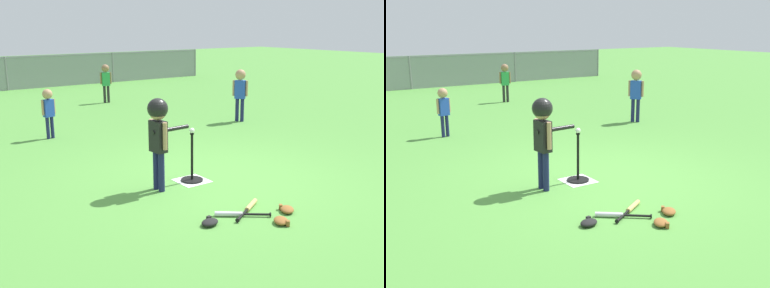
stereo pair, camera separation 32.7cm
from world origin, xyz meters
The scene contains 14 objects.
ground_plane centered at (0.00, 0.00, 0.00)m, with size 60.00×60.00×0.00m, color #51933D.
home_plate centered at (-0.40, 0.15, 0.00)m, with size 0.44×0.44×0.01m, color white.
batting_tee centered at (-0.40, 0.15, 0.11)m, with size 0.32×0.32×0.71m.
baseball_on_tee centered at (-0.40, 0.15, 0.75)m, with size 0.07×0.07×0.07m, color white.
batter_child centered at (-0.98, 0.11, 0.90)m, with size 0.65×0.36×1.27m.
fielder_deep_right centered at (-1.17, 3.86, 0.63)m, with size 0.29×0.19×0.98m.
fielder_deep_center centered at (1.64, 7.16, 0.71)m, with size 0.32×0.22×1.10m.
fielder_near_left centered at (2.98, 2.92, 0.78)m, with size 0.26×0.29×1.21m.
spare_bat_silver centered at (-0.74, -1.17, 0.03)m, with size 0.56×0.45×0.06m.
spare_bat_wood centered at (-0.45, -1.12, 0.03)m, with size 0.62×0.38×0.06m.
glove_by_plate centered at (-0.14, -1.44, 0.04)m, with size 0.27×0.27×0.07m.
glove_near_bats centered at (-1.12, -1.19, 0.04)m, with size 0.25×0.21×0.07m.
glove_tossed_aside centered at (-0.44, -1.63, 0.04)m, with size 0.27×0.27×0.07m.
outfield_fence centered at (0.00, 11.49, 0.62)m, with size 16.06×0.06×1.15m.
Camera 1 is at (-4.08, -4.92, 2.19)m, focal length 42.80 mm.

